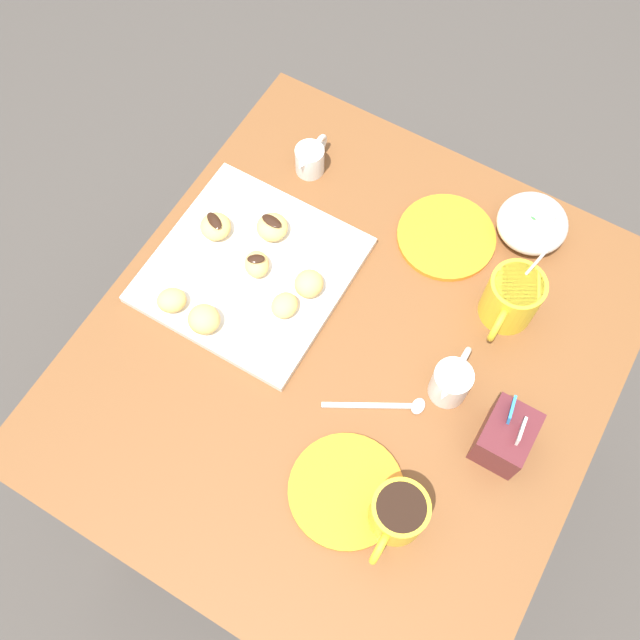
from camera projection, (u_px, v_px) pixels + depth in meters
name	position (u px, v px, depth m)	size (l,w,h in m)	color
ground_plane	(339.00, 456.00, 1.79)	(8.00, 8.00, 0.00)	#423D38
dining_table	(346.00, 380.00, 1.27)	(0.89, 0.81, 0.70)	brown
pastry_plate_square	(251.00, 270.00, 1.20)	(0.31, 0.31, 0.02)	silver
coffee_mug_yellow_left	(512.00, 298.00, 1.13)	(0.13, 0.09, 0.15)	yellow
coffee_mug_yellow_right	(397.00, 514.00, 1.00)	(0.12, 0.08, 0.09)	yellow
cream_pitcher_white	(451.00, 381.00, 1.09)	(0.10, 0.06, 0.07)	silver
sugar_caddy	(505.00, 436.00, 1.05)	(0.09, 0.07, 0.11)	#561E23
ice_cream_bowl	(533.00, 222.00, 1.21)	(0.12, 0.12, 0.09)	silver
chocolate_sauce_pitcher	(310.00, 158.00, 1.27)	(0.09, 0.05, 0.06)	silver
saucer_orange_left	(446.00, 237.00, 1.23)	(0.17, 0.17, 0.01)	orange
saucer_orange_right	(346.00, 491.00, 1.05)	(0.17, 0.17, 0.01)	orange
loose_spoon_near_saucer	(387.00, 406.00, 1.11)	(0.09, 0.14, 0.01)	silver
beignet_0	(285.00, 305.00, 1.15)	(0.05, 0.04, 0.03)	#E5B260
beignet_1	(216.00, 226.00, 1.21)	(0.05, 0.05, 0.03)	#E5B260
chocolate_drizzle_1	(214.00, 221.00, 1.19)	(0.04, 0.02, 0.01)	black
beignet_2	(204.00, 319.00, 1.14)	(0.05, 0.05, 0.04)	#E5B260
beignet_3	(272.00, 227.00, 1.21)	(0.05, 0.05, 0.04)	#E5B260
chocolate_drizzle_3	(272.00, 221.00, 1.19)	(0.04, 0.02, 0.01)	black
beignet_4	(172.00, 300.00, 1.15)	(0.04, 0.05, 0.03)	#E5B260
beignet_5	(309.00, 284.00, 1.16)	(0.05, 0.05, 0.04)	#E5B260
beignet_6	(257.00, 264.00, 1.18)	(0.04, 0.05, 0.03)	#E5B260
chocolate_drizzle_6	(256.00, 259.00, 1.16)	(0.03, 0.02, 0.01)	black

